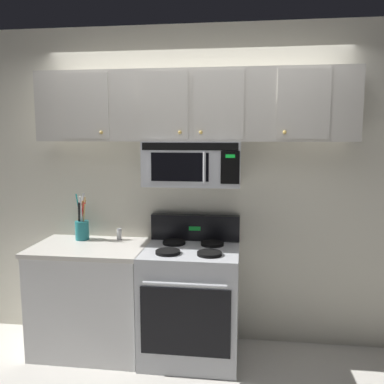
{
  "coord_description": "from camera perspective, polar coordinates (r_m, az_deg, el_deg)",
  "views": [
    {
      "loc": [
        0.41,
        -2.68,
        1.8
      ],
      "look_at": [
        0.0,
        0.49,
        1.35
      ],
      "focal_mm": 37.89,
      "sensor_mm": 36.0,
      "label": 1
    }
  ],
  "objects": [
    {
      "name": "salt_shaker",
      "position": [
        3.58,
        -10.2,
        -5.86
      ],
      "size": [
        0.04,
        0.04,
        0.1
      ],
      "color": "white",
      "rests_on": "counter_segment"
    },
    {
      "name": "back_wall",
      "position": [
        3.52,
        0.62,
        0.68
      ],
      "size": [
        5.2,
        0.1,
        2.7
      ],
      "primitive_type": "cube",
      "color": "silver",
      "rests_on": "ground_plane"
    },
    {
      "name": "upper_cabinets",
      "position": [
        3.28,
        0.19,
        11.96
      ],
      "size": [
        2.5,
        0.36,
        0.55
      ],
      "color": "#BCB7AD"
    },
    {
      "name": "stove_range",
      "position": [
        3.4,
        -0.15,
        -15.05
      ],
      "size": [
        0.76,
        0.69,
        1.12
      ],
      "color": "#B7BABF",
      "rests_on": "ground_plane"
    },
    {
      "name": "utensil_crock_teal",
      "position": [
        3.64,
        -15.24,
        -4.73
      ],
      "size": [
        0.12,
        0.12,
        0.4
      ],
      "color": "teal",
      "rests_on": "counter_segment"
    },
    {
      "name": "over_range_microwave",
      "position": [
        3.25,
        0.11,
        4.06
      ],
      "size": [
        0.76,
        0.43,
        0.35
      ],
      "color": "#B7BABF"
    },
    {
      "name": "counter_segment",
      "position": [
        3.61,
        -13.9,
        -14.16
      ],
      "size": [
        0.93,
        0.65,
        0.9
      ],
      "color": "silver",
      "rests_on": "ground_plane"
    }
  ]
}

